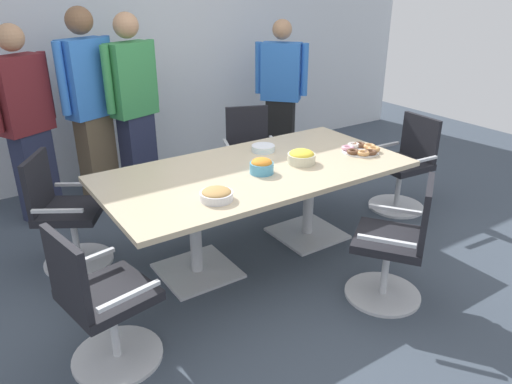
% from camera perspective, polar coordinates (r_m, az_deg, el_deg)
% --- Properties ---
extents(ground_plane, '(10.00, 10.00, 0.01)m').
position_cam_1_polar(ground_plane, '(4.12, -0.00, -7.09)').
color(ground_plane, '#3D4754').
extents(back_wall, '(8.00, 0.10, 2.80)m').
position_cam_1_polar(back_wall, '(5.73, -13.99, 16.04)').
color(back_wall, silver).
rests_on(back_wall, ground).
extents(conference_table, '(2.40, 1.20, 0.75)m').
position_cam_1_polar(conference_table, '(3.83, -0.00, 1.03)').
color(conference_table, '#CCB793').
rests_on(conference_table, ground).
extents(office_chair_0, '(0.63, 0.63, 0.91)m').
position_cam_1_polar(office_chair_0, '(2.95, -17.67, -12.68)').
color(office_chair_0, silver).
rests_on(office_chair_0, ground).
extents(office_chair_1, '(0.75, 0.75, 0.91)m').
position_cam_1_polar(office_chair_1, '(3.50, 16.12, -6.32)').
color(office_chair_1, silver).
rests_on(office_chair_1, ground).
extents(office_chair_2, '(0.58, 0.58, 0.91)m').
position_cam_1_polar(office_chair_2, '(4.96, 17.02, 2.64)').
color(office_chair_2, silver).
rests_on(office_chair_2, ground).
extents(office_chair_3, '(0.70, 0.70, 0.91)m').
position_cam_1_polar(office_chair_3, '(5.03, -0.69, 4.01)').
color(office_chair_3, silver).
rests_on(office_chair_3, ground).
extents(office_chair_4, '(0.74, 0.74, 0.91)m').
position_cam_1_polar(office_chair_4, '(4.06, -21.51, -2.78)').
color(office_chair_4, silver).
rests_on(office_chair_4, ground).
extents(person_standing_0, '(0.58, 0.39, 1.77)m').
position_cam_1_polar(person_standing_0, '(4.81, -25.28, 7.32)').
color(person_standing_0, '#232842').
rests_on(person_standing_0, ground).
extents(person_standing_1, '(0.60, 0.37, 1.89)m').
position_cam_1_polar(person_standing_1, '(4.92, -18.80, 9.51)').
color(person_standing_1, brown).
rests_on(person_standing_1, ground).
extents(person_standing_2, '(0.61, 0.34, 1.83)m').
position_cam_1_polar(person_standing_2, '(4.97, -14.11, 9.76)').
color(person_standing_2, '#232842').
rests_on(person_standing_2, ground).
extents(person_standing_3, '(0.47, 0.50, 1.70)m').
position_cam_1_polar(person_standing_3, '(5.75, 2.93, 11.49)').
color(person_standing_3, black).
rests_on(person_standing_3, ground).
extents(snack_bowl_chips_yellow, '(0.23, 0.23, 0.11)m').
position_cam_1_polar(snack_bowl_chips_yellow, '(3.90, 5.36, 4.15)').
color(snack_bowl_chips_yellow, beige).
rests_on(snack_bowl_chips_yellow, conference_table).
extents(snack_bowl_cookies, '(0.23, 0.23, 0.08)m').
position_cam_1_polar(snack_bowl_cookies, '(3.24, -4.66, -0.28)').
color(snack_bowl_cookies, white).
rests_on(snack_bowl_cookies, conference_table).
extents(snack_bowl_chips_orange, '(0.18, 0.18, 0.12)m').
position_cam_1_polar(snack_bowl_chips_orange, '(3.67, 0.67, 3.09)').
color(snack_bowl_chips_orange, '#4C9EC6').
rests_on(snack_bowl_chips_orange, conference_table).
extents(donut_platter, '(0.32, 0.32, 0.04)m').
position_cam_1_polar(donut_platter, '(4.25, 12.23, 4.91)').
color(donut_platter, white).
rests_on(donut_platter, conference_table).
extents(plate_stack, '(0.20, 0.20, 0.05)m').
position_cam_1_polar(plate_stack, '(4.16, 0.85, 5.14)').
color(plate_stack, white).
rests_on(plate_stack, conference_table).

